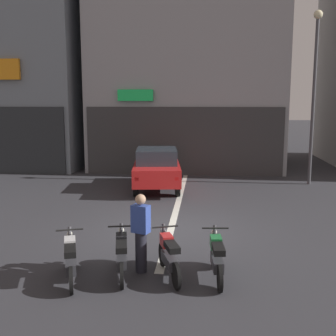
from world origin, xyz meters
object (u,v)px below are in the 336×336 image
(car_red_crossing_near, at_px, (157,167))
(motorcycle_green_row_right_mid, at_px, (217,257))
(street_lamp, at_px, (314,81))
(motorcycle_white_row_leftmost, at_px, (71,259))
(motorcycle_red_row_centre, at_px, (169,255))
(motorcycle_black_row_left_mid, at_px, (122,255))
(person_by_motorcycles, at_px, (141,233))

(car_red_crossing_near, height_order, motorcycle_green_row_right_mid, car_red_crossing_near)
(street_lamp, bearing_deg, car_red_crossing_near, -166.17)
(motorcycle_white_row_leftmost, xyz_separation_m, motorcycle_green_row_right_mid, (2.89, 0.37, 0.00))
(street_lamp, bearing_deg, motorcycle_green_row_right_mid, -112.68)
(motorcycle_white_row_leftmost, bearing_deg, motorcycle_red_row_centre, 11.26)
(street_lamp, bearing_deg, motorcycle_white_row_leftmost, -124.44)
(motorcycle_red_row_centre, relative_size, motorcycle_green_row_right_mid, 0.96)
(car_red_crossing_near, height_order, motorcycle_black_row_left_mid, car_red_crossing_near)
(street_lamp, relative_size, motorcycle_green_row_right_mid, 4.23)
(street_lamp, distance_m, motorcycle_white_row_leftmost, 12.99)
(motorcycle_black_row_left_mid, bearing_deg, car_red_crossing_near, 91.76)
(motorcycle_red_row_centre, height_order, person_by_motorcycles, person_by_motorcycles)
(motorcycle_black_row_left_mid, bearing_deg, motorcycle_green_row_right_mid, 1.28)
(motorcycle_green_row_right_mid, bearing_deg, motorcycle_red_row_centre, 178.90)
(motorcycle_white_row_leftmost, relative_size, motorcycle_black_row_left_mid, 0.97)
(motorcycle_green_row_right_mid, distance_m, person_by_motorcycles, 1.63)
(motorcycle_black_row_left_mid, relative_size, person_by_motorcycles, 0.99)
(car_red_crossing_near, bearing_deg, person_by_motorcycles, -85.64)
(car_red_crossing_near, distance_m, motorcycle_green_row_right_mid, 8.61)
(motorcycle_green_row_right_mid, bearing_deg, person_by_motorcycles, 172.67)
(street_lamp, height_order, person_by_motorcycles, street_lamp)
(motorcycle_red_row_centre, bearing_deg, motorcycle_green_row_right_mid, -1.10)
(motorcycle_black_row_left_mid, bearing_deg, motorcycle_red_row_centre, 3.67)
(car_red_crossing_near, distance_m, motorcycle_red_row_centre, 8.40)
(street_lamp, distance_m, motorcycle_red_row_centre, 11.73)
(car_red_crossing_near, xyz_separation_m, person_by_motorcycles, (0.62, -8.12, -0.03))
(motorcycle_black_row_left_mid, height_order, motorcycle_green_row_right_mid, same)
(car_red_crossing_near, relative_size, motorcycle_red_row_centre, 2.67)
(car_red_crossing_near, bearing_deg, motorcycle_black_row_left_mid, -88.24)
(person_by_motorcycles, bearing_deg, motorcycle_black_row_left_mid, -145.95)
(street_lamp, relative_size, motorcycle_red_row_centre, 4.41)
(car_red_crossing_near, xyz_separation_m, motorcycle_white_row_leftmost, (-0.71, -8.68, -0.43))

